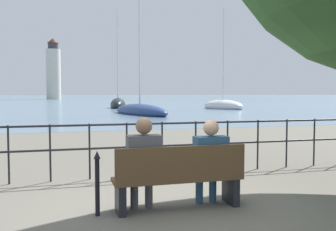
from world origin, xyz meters
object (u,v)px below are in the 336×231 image
object	(u,v)px
park_bench	(179,179)
sailboat_0	(140,111)
seated_person_left	(144,160)
seated_person_right	(210,158)
sailboat_2	(223,106)
sailboat_1	(118,104)
harbor_lighthouse	(53,71)
closed_umbrella	(97,180)

from	to	relation	value
park_bench	sailboat_0	distance (m)	24.16
seated_person_left	seated_person_right	world-z (taller)	seated_person_left
sailboat_0	sailboat_2	bearing A→B (deg)	24.48
seated_person_right	sailboat_2	world-z (taller)	sailboat_2
seated_person_right	sailboat_0	xyz separation A→B (m)	(3.86, 23.69, -0.38)
sailboat_1	sailboat_2	xyz separation A→B (m)	(10.26, -6.43, -0.05)
sailboat_0	harbor_lighthouse	world-z (taller)	harbor_lighthouse
closed_umbrella	seated_person_right	bearing A→B (deg)	1.21
park_bench	closed_umbrella	bearing A→B (deg)	177.87
sailboat_0	seated_person_right	bearing A→B (deg)	-111.50
sailboat_0	harbor_lighthouse	xyz separation A→B (m)	(-7.97, 87.83, 8.08)
seated_person_left	seated_person_right	distance (m)	0.97
park_bench	harbor_lighthouse	bearing A→B (deg)	91.86
seated_person_left	sailboat_0	world-z (taller)	sailboat_0
sailboat_1	sailboat_2	world-z (taller)	sailboat_1
seated_person_left	harbor_lighthouse	world-z (taller)	harbor_lighthouse
closed_umbrella	sailboat_0	size ratio (longest dim) A/B	0.07
harbor_lighthouse	sailboat_2	bearing A→B (deg)	-76.87
seated_person_left	sailboat_1	xyz separation A→B (m)	(5.23, 38.07, -0.32)
seated_person_left	sailboat_1	world-z (taller)	sailboat_1
sailboat_1	closed_umbrella	bearing A→B (deg)	-89.11
seated_person_right	sailboat_2	bearing A→B (deg)	65.35
park_bench	harbor_lighthouse	world-z (taller)	harbor_lighthouse
sailboat_2	harbor_lighthouse	world-z (taller)	harbor_lighthouse
seated_person_left	seated_person_right	bearing A→B (deg)	0.09
sailboat_1	sailboat_0	bearing A→B (deg)	-81.96
park_bench	sailboat_1	size ratio (longest dim) A/B	0.15
seated_person_right	sailboat_1	distance (m)	38.31
closed_umbrella	harbor_lighthouse	bearing A→B (deg)	91.29
closed_umbrella	sailboat_2	distance (m)	35.54
seated_person_right	closed_umbrella	distance (m)	1.61
seated_person_left	closed_umbrella	size ratio (longest dim) A/B	1.50
park_bench	sailboat_2	distance (m)	35.09
seated_person_right	sailboat_2	size ratio (longest dim) A/B	0.11
park_bench	sailboat_0	size ratio (longest dim) A/B	0.15
sailboat_2	harbor_lighthouse	xyz separation A→B (m)	(-18.63, 79.88, 8.05)
seated_person_right	sailboat_0	distance (m)	24.01
park_bench	sailboat_2	world-z (taller)	sailboat_2
sailboat_0	sailboat_1	size ratio (longest dim) A/B	1.05
closed_umbrella	sailboat_1	world-z (taller)	sailboat_1
seated_person_left	sailboat_0	size ratio (longest dim) A/B	0.10
sailboat_0	sailboat_2	size ratio (longest dim) A/B	1.11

